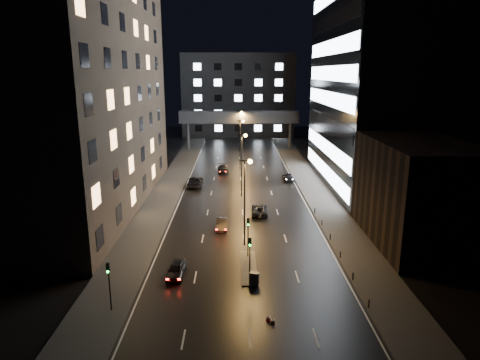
{
  "coord_description": "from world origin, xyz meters",
  "views": [
    {
      "loc": [
        -1.09,
        -38.24,
        19.51
      ],
      "look_at": [
        -0.32,
        23.01,
        4.0
      ],
      "focal_mm": 32.0,
      "sensor_mm": 36.0,
      "label": 1
    }
  ],
  "objects_px": {
    "car_away_a": "(176,270)",
    "car_toward_b": "(288,177)",
    "car_away_b": "(222,224)",
    "car_away_d": "(223,169)",
    "car_toward_a": "(260,210)",
    "car_away_c": "(195,183)",
    "utility_cabinet": "(254,278)"
  },
  "relations": [
    {
      "from": "car_away_a",
      "to": "car_toward_b",
      "type": "height_order",
      "value": "car_away_a"
    },
    {
      "from": "car_away_b",
      "to": "car_toward_b",
      "type": "bearing_deg",
      "value": 64.04
    },
    {
      "from": "car_away_d",
      "to": "car_toward_a",
      "type": "distance_m",
      "value": 26.24
    },
    {
      "from": "car_away_b",
      "to": "car_toward_a",
      "type": "relative_size",
      "value": 0.84
    },
    {
      "from": "car_away_c",
      "to": "car_away_d",
      "type": "distance_m",
      "value": 11.54
    },
    {
      "from": "car_away_a",
      "to": "car_toward_b",
      "type": "xyz_separation_m",
      "value": [
        15.63,
        38.12,
        -0.03
      ]
    },
    {
      "from": "car_away_c",
      "to": "utility_cabinet",
      "type": "height_order",
      "value": "car_away_c"
    },
    {
      "from": "utility_cabinet",
      "to": "car_toward_b",
      "type": "bearing_deg",
      "value": 96.59
    },
    {
      "from": "utility_cabinet",
      "to": "car_away_a",
      "type": "bearing_deg",
      "value": -177.06
    },
    {
      "from": "car_away_a",
      "to": "car_away_b",
      "type": "xyz_separation_m",
      "value": [
        4.09,
        12.94,
        -0.03
      ]
    },
    {
      "from": "car_away_c",
      "to": "utility_cabinet",
      "type": "distance_m",
      "value": 36.85
    },
    {
      "from": "utility_cabinet",
      "to": "car_away_c",
      "type": "bearing_deg",
      "value": 121.67
    },
    {
      "from": "car_away_d",
      "to": "car_toward_a",
      "type": "bearing_deg",
      "value": -79.97
    },
    {
      "from": "car_away_c",
      "to": "car_toward_a",
      "type": "bearing_deg",
      "value": -55.77
    },
    {
      "from": "car_toward_a",
      "to": "car_toward_b",
      "type": "bearing_deg",
      "value": -105.31
    },
    {
      "from": "car_away_d",
      "to": "car_toward_a",
      "type": "xyz_separation_m",
      "value": [
        5.8,
        -25.59,
        -0.06
      ]
    },
    {
      "from": "car_away_c",
      "to": "car_toward_a",
      "type": "xyz_separation_m",
      "value": [
        10.43,
        -15.02,
        -0.1
      ]
    },
    {
      "from": "car_away_d",
      "to": "car_away_a",
      "type": "bearing_deg",
      "value": -97.21
    },
    {
      "from": "car_away_b",
      "to": "car_away_c",
      "type": "bearing_deg",
      "value": 102.84
    },
    {
      "from": "car_away_d",
      "to": "car_toward_b",
      "type": "distance_m",
      "value": 13.67
    },
    {
      "from": "car_away_a",
      "to": "car_away_d",
      "type": "relative_size",
      "value": 0.81
    },
    {
      "from": "car_toward_a",
      "to": "car_away_c",
      "type": "bearing_deg",
      "value": -52.32
    },
    {
      "from": "car_away_a",
      "to": "car_away_c",
      "type": "height_order",
      "value": "car_away_c"
    },
    {
      "from": "car_away_a",
      "to": "car_toward_a",
      "type": "height_order",
      "value": "car_away_a"
    },
    {
      "from": "car_away_c",
      "to": "car_toward_a",
      "type": "height_order",
      "value": "car_away_c"
    },
    {
      "from": "car_away_c",
      "to": "car_toward_a",
      "type": "distance_m",
      "value": 18.29
    },
    {
      "from": "car_away_a",
      "to": "car_away_c",
      "type": "xyz_separation_m",
      "value": [
        -1.17,
        33.76,
        0.07
      ]
    },
    {
      "from": "car_away_b",
      "to": "car_toward_b",
      "type": "height_order",
      "value": "car_toward_b"
    },
    {
      "from": "car_away_a",
      "to": "car_away_c",
      "type": "bearing_deg",
      "value": 94.87
    },
    {
      "from": "car_away_c",
      "to": "car_toward_b",
      "type": "height_order",
      "value": "car_away_c"
    },
    {
      "from": "car_away_c",
      "to": "car_toward_b",
      "type": "bearing_deg",
      "value": 13.97
    },
    {
      "from": "car_away_a",
      "to": "car_away_b",
      "type": "distance_m",
      "value": 13.57
    }
  ]
}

